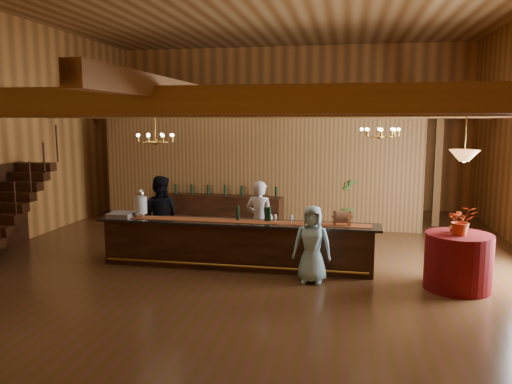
% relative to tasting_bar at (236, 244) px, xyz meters
% --- Properties ---
extents(floor, '(14.00, 14.00, 0.00)m').
position_rel_tasting_bar_xyz_m(floor, '(0.24, 0.56, -0.49)').
color(floor, '#4F3417').
rests_on(floor, ground).
extents(wall_back, '(12.00, 0.10, 5.50)m').
position_rel_tasting_bar_xyz_m(wall_back, '(0.24, 7.56, 2.26)').
color(wall_back, '#B67433').
rests_on(wall_back, floor).
extents(wall_front, '(12.00, 0.10, 5.50)m').
position_rel_tasting_bar_xyz_m(wall_front, '(0.24, -6.44, 2.26)').
color(wall_front, '#B67433').
rests_on(wall_front, floor).
extents(beam_grid, '(11.90, 13.90, 0.39)m').
position_rel_tasting_bar_xyz_m(beam_grid, '(0.24, 1.07, 2.75)').
color(beam_grid, olive).
rests_on(beam_grid, wall_left).
extents(support_posts, '(9.20, 10.20, 3.20)m').
position_rel_tasting_bar_xyz_m(support_posts, '(0.24, 0.06, 1.11)').
color(support_posts, olive).
rests_on(support_posts, floor).
extents(partition_wall, '(9.00, 0.18, 3.10)m').
position_rel_tasting_bar_xyz_m(partition_wall, '(-0.26, 4.06, 1.06)').
color(partition_wall, olive).
rests_on(partition_wall, floor).
extents(staircase, '(1.00, 2.80, 2.00)m').
position_rel_tasting_bar_xyz_m(staircase, '(-5.21, -0.18, 0.51)').
color(staircase, '#412211').
rests_on(staircase, floor).
extents(backroom_boxes, '(4.10, 0.60, 1.10)m').
position_rel_tasting_bar_xyz_m(backroom_boxes, '(-0.05, 6.06, 0.04)').
color(backroom_boxes, '#412211').
rests_on(backroom_boxes, floor).
extents(tasting_bar, '(5.81, 0.82, 0.98)m').
position_rel_tasting_bar_xyz_m(tasting_bar, '(0.00, 0.00, 0.00)').
color(tasting_bar, '#412211').
rests_on(tasting_bar, floor).
extents(beverage_dispenser, '(0.26, 0.26, 0.60)m').
position_rel_tasting_bar_xyz_m(beverage_dispenser, '(-2.08, 0.07, 0.76)').
color(beverage_dispenser, silver).
rests_on(beverage_dispenser, tasting_bar).
extents(glass_rack_tray, '(0.50, 0.50, 0.10)m').
position_rel_tasting_bar_xyz_m(glass_rack_tray, '(-2.48, -0.01, 0.53)').
color(glass_rack_tray, gray).
rests_on(glass_rack_tray, tasting_bar).
extents(raffle_drum, '(0.34, 0.24, 0.30)m').
position_rel_tasting_bar_xyz_m(raffle_drum, '(2.13, -0.07, 0.65)').
color(raffle_drum, '#9E653F').
rests_on(raffle_drum, tasting_bar).
extents(bar_bottle_0, '(0.07, 0.07, 0.30)m').
position_rel_tasting_bar_xyz_m(bar_bottle_0, '(0.02, 0.11, 0.63)').
color(bar_bottle_0, black).
rests_on(bar_bottle_0, tasting_bar).
extents(bar_bottle_1, '(0.07, 0.07, 0.30)m').
position_rel_tasting_bar_xyz_m(bar_bottle_1, '(0.61, 0.10, 0.63)').
color(bar_bottle_1, black).
rests_on(bar_bottle_1, tasting_bar).
extents(bar_bottle_2, '(0.07, 0.07, 0.30)m').
position_rel_tasting_bar_xyz_m(bar_bottle_2, '(0.68, 0.10, 0.63)').
color(bar_bottle_2, black).
rests_on(bar_bottle_2, tasting_bar).
extents(backbar_shelf, '(3.34, 1.01, 0.93)m').
position_rel_tasting_bar_xyz_m(backbar_shelf, '(-1.14, 3.70, -0.03)').
color(backbar_shelf, '#412211').
rests_on(backbar_shelf, floor).
extents(round_table, '(1.17, 1.17, 1.01)m').
position_rel_tasting_bar_xyz_m(round_table, '(4.20, -0.58, 0.01)').
color(round_table, maroon).
rests_on(round_table, floor).
extents(chandelier_left, '(0.80, 0.80, 0.71)m').
position_rel_tasting_bar_xyz_m(chandelier_left, '(-1.80, 0.30, 2.15)').
color(chandelier_left, '#BC8F33').
rests_on(chandelier_left, beam_grid).
extents(chandelier_right, '(0.80, 0.80, 0.59)m').
position_rel_tasting_bar_xyz_m(chandelier_right, '(2.87, 1.13, 2.27)').
color(chandelier_right, '#BC8F33').
rests_on(chandelier_right, beam_grid).
extents(pendant_lamp, '(0.52, 0.52, 0.90)m').
position_rel_tasting_bar_xyz_m(pendant_lamp, '(4.20, -0.58, 1.91)').
color(pendant_lamp, '#BC8F33').
rests_on(pendant_lamp, beam_grid).
extents(bartender, '(0.71, 0.54, 1.73)m').
position_rel_tasting_bar_xyz_m(bartender, '(0.38, 0.65, 0.38)').
color(bartender, silver).
rests_on(bartender, floor).
extents(staff_second, '(0.88, 0.69, 1.79)m').
position_rel_tasting_bar_xyz_m(staff_second, '(-1.89, 0.65, 0.40)').
color(staff_second, black).
rests_on(staff_second, floor).
extents(guest, '(0.73, 0.49, 1.45)m').
position_rel_tasting_bar_xyz_m(guest, '(1.60, -0.68, 0.24)').
color(guest, '#9CD9E7').
rests_on(guest, floor).
extents(floor_plant, '(0.91, 0.80, 1.41)m').
position_rel_tasting_bar_xyz_m(floor_plant, '(2.33, 4.20, 0.21)').
color(floor_plant, '#345E21').
rests_on(floor_plant, floor).
extents(table_flowers, '(0.51, 0.45, 0.53)m').
position_rel_tasting_bar_xyz_m(table_flowers, '(4.20, -0.68, 0.78)').
color(table_flowers, '#B73A14').
rests_on(table_flowers, round_table).
extents(table_vase, '(0.18, 0.18, 0.30)m').
position_rel_tasting_bar_xyz_m(table_vase, '(4.14, -0.45, 0.67)').
color(table_vase, '#BC8F33').
rests_on(table_vase, round_table).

